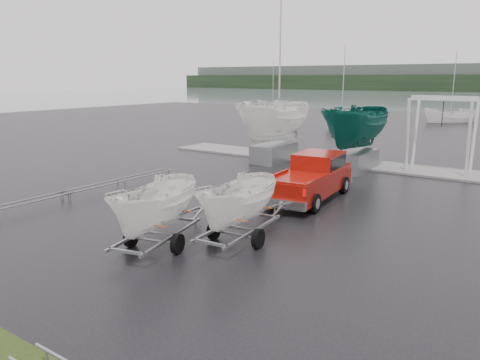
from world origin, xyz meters
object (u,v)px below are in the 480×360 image
trailer_hitched (239,165)px  trailer_parked (154,166)px  pickup_truck (313,176)px  boat_hoist (442,124)px

trailer_hitched → trailer_parked: trailer_parked is taller
pickup_truck → trailer_hitched: trailer_hitched is taller
pickup_truck → trailer_parked: size_ratio=1.24×
trailer_hitched → boat_hoist: bearing=75.0°
trailer_parked → boat_hoist: (4.35, 16.79, 0.13)m
pickup_truck → trailer_parked: trailer_parked is taller
trailer_hitched → pickup_truck: bearing=90.0°
trailer_hitched → boat_hoist: (2.64, 14.93, 0.20)m
trailer_parked → boat_hoist: 17.34m
boat_hoist → trailer_hitched: bearing=-100.0°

